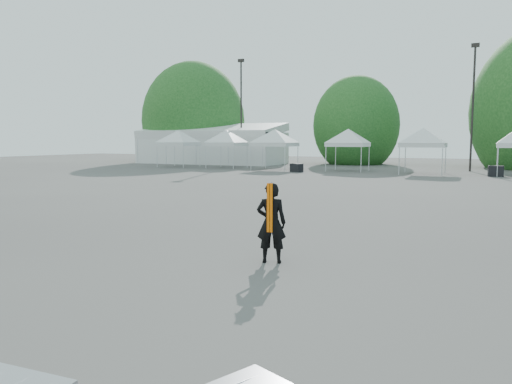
% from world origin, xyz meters
% --- Properties ---
extents(ground, '(120.00, 120.00, 0.00)m').
position_xyz_m(ground, '(0.00, 0.00, 0.00)').
color(ground, '#474442').
rests_on(ground, ground).
extents(marquee, '(15.00, 6.25, 4.23)m').
position_xyz_m(marquee, '(-22.00, 35.00, 1.97)').
color(marquee, white).
rests_on(marquee, ground).
extents(light_pole_west, '(0.60, 0.25, 10.30)m').
position_xyz_m(light_pole_west, '(-18.00, 34.00, 5.77)').
color(light_pole_west, black).
rests_on(light_pole_west, ground).
extents(light_pole_east, '(0.60, 0.25, 9.80)m').
position_xyz_m(light_pole_east, '(3.00, 32.00, 5.52)').
color(light_pole_east, black).
rests_on(light_pole_east, ground).
extents(tree_far_w, '(4.80, 4.80, 7.30)m').
position_xyz_m(tree_far_w, '(-26.00, 38.00, 4.54)').
color(tree_far_w, '#382314').
rests_on(tree_far_w, ground).
extents(tree_mid_w, '(4.16, 4.16, 6.33)m').
position_xyz_m(tree_mid_w, '(-8.00, 40.00, 3.93)').
color(tree_mid_w, '#382314').
rests_on(tree_mid_w, ground).
extents(tent_a, '(4.22, 4.22, 3.88)m').
position_xyz_m(tent_a, '(-21.43, 28.05, 3.06)').
color(tent_a, silver).
rests_on(tent_a, ground).
extents(tent_b, '(4.09, 4.09, 3.88)m').
position_xyz_m(tent_b, '(-16.70, 28.51, 3.06)').
color(tent_b, silver).
rests_on(tent_b, ground).
extents(tent_c, '(4.47, 4.47, 3.88)m').
position_xyz_m(tent_c, '(-11.72, 27.59, 3.06)').
color(tent_c, silver).
rests_on(tent_c, ground).
extents(tent_d, '(4.19, 4.19, 3.88)m').
position_xyz_m(tent_d, '(-5.83, 28.50, 3.06)').
color(tent_d, silver).
rests_on(tent_d, ground).
extents(tent_e, '(4.35, 4.35, 3.88)m').
position_xyz_m(tent_e, '(-0.04, 27.40, 3.06)').
color(tent_e, silver).
rests_on(tent_e, ground).
extents(man, '(0.69, 0.56, 1.63)m').
position_xyz_m(man, '(0.30, -1.31, 0.82)').
color(man, black).
rests_on(man, ground).
extents(crate_west, '(0.99, 0.87, 0.65)m').
position_xyz_m(crate_west, '(-9.05, 25.56, 0.32)').
color(crate_west, black).
rests_on(crate_west, ground).
extents(crate_mid, '(0.99, 0.80, 0.74)m').
position_xyz_m(crate_mid, '(4.74, 26.74, 0.37)').
color(crate_mid, black).
rests_on(crate_mid, ground).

